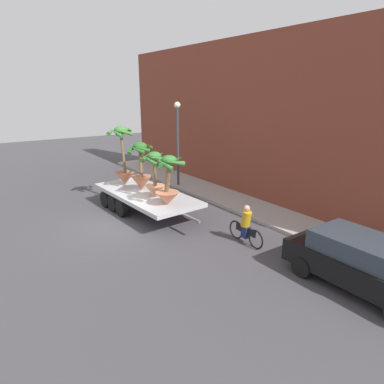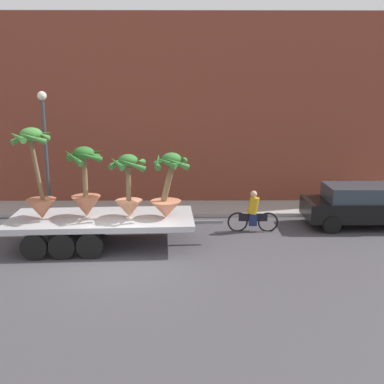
{
  "view_description": "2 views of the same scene",
  "coord_description": "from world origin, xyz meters",
  "px_view_note": "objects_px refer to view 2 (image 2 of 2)",
  "views": [
    {
      "loc": [
        12.81,
        -5.26,
        5.54
      ],
      "look_at": [
        2.31,
        2.13,
        1.69
      ],
      "focal_mm": 31.49,
      "sensor_mm": 36.0,
      "label": 1
    },
    {
      "loc": [
        2.05,
        -12.87,
        5.14
      ],
      "look_at": [
        2.15,
        2.46,
        1.63
      ],
      "focal_mm": 43.07,
      "sensor_mm": 36.0,
      "label": 2
    }
  ],
  "objects_px": {
    "flatbed_trailer": "(95,223)",
    "street_lamp": "(45,136)",
    "potted_palm_rear": "(129,189)",
    "potted_palm_middle": "(38,180)",
    "potted_palm_extra": "(85,187)",
    "potted_palm_front": "(168,190)",
    "parked_car": "(362,205)",
    "cyclist": "(253,213)"
  },
  "relations": [
    {
      "from": "potted_palm_rear",
      "to": "potted_palm_front",
      "type": "relative_size",
      "value": 0.97
    },
    {
      "from": "potted_palm_extra",
      "to": "potted_palm_middle",
      "type": "bearing_deg",
      "value": -171.2
    },
    {
      "from": "cyclist",
      "to": "flatbed_trailer",
      "type": "bearing_deg",
      "value": -164.48
    },
    {
      "from": "potted_palm_front",
      "to": "potted_palm_extra",
      "type": "height_order",
      "value": "potted_palm_extra"
    },
    {
      "from": "potted_palm_rear",
      "to": "parked_car",
      "type": "bearing_deg",
      "value": 13.64
    },
    {
      "from": "flatbed_trailer",
      "to": "potted_palm_front",
      "type": "bearing_deg",
      "value": -1.6
    },
    {
      "from": "cyclist",
      "to": "parked_car",
      "type": "distance_m",
      "value": 4.2
    },
    {
      "from": "potted_palm_front",
      "to": "street_lamp",
      "type": "xyz_separation_m",
      "value": [
        -5.0,
        3.71,
        1.34
      ]
    },
    {
      "from": "street_lamp",
      "to": "cyclist",
      "type": "bearing_deg",
      "value": -14.97
    },
    {
      "from": "cyclist",
      "to": "potted_palm_extra",
      "type": "bearing_deg",
      "value": -165.85
    },
    {
      "from": "flatbed_trailer",
      "to": "potted_palm_extra",
      "type": "height_order",
      "value": "potted_palm_extra"
    },
    {
      "from": "potted_palm_front",
      "to": "potted_palm_extra",
      "type": "relative_size",
      "value": 0.92
    },
    {
      "from": "potted_palm_rear",
      "to": "potted_palm_middle",
      "type": "height_order",
      "value": "potted_palm_middle"
    },
    {
      "from": "flatbed_trailer",
      "to": "potted_palm_front",
      "type": "height_order",
      "value": "potted_palm_front"
    },
    {
      "from": "potted_palm_middle",
      "to": "potted_palm_extra",
      "type": "bearing_deg",
      "value": 8.8
    },
    {
      "from": "potted_palm_front",
      "to": "cyclist",
      "type": "bearing_deg",
      "value": 27.68
    },
    {
      "from": "potted_palm_rear",
      "to": "parked_car",
      "type": "height_order",
      "value": "potted_palm_rear"
    },
    {
      "from": "flatbed_trailer",
      "to": "street_lamp",
      "type": "xyz_separation_m",
      "value": [
        -2.58,
        3.65,
        2.46
      ]
    },
    {
      "from": "potted_palm_extra",
      "to": "potted_palm_front",
      "type": "bearing_deg",
      "value": -3.01
    },
    {
      "from": "potted_palm_front",
      "to": "parked_car",
      "type": "height_order",
      "value": "potted_palm_front"
    },
    {
      "from": "cyclist",
      "to": "parked_car",
      "type": "relative_size",
      "value": 0.42
    },
    {
      "from": "cyclist",
      "to": "street_lamp",
      "type": "bearing_deg",
      "value": 165.03
    },
    {
      "from": "flatbed_trailer",
      "to": "potted_palm_rear",
      "type": "distance_m",
      "value": 1.62
    },
    {
      "from": "potted_palm_middle",
      "to": "potted_palm_extra",
      "type": "relative_size",
      "value": 1.27
    },
    {
      "from": "potted_palm_front",
      "to": "parked_car",
      "type": "distance_m",
      "value": 7.55
    },
    {
      "from": "potted_palm_middle",
      "to": "potted_palm_front",
      "type": "distance_m",
      "value": 4.15
    },
    {
      "from": "potted_palm_front",
      "to": "parked_car",
      "type": "bearing_deg",
      "value": 16.67
    },
    {
      "from": "potted_palm_middle",
      "to": "parked_car",
      "type": "xyz_separation_m",
      "value": [
        11.29,
        2.23,
        -1.41
      ]
    },
    {
      "from": "potted_palm_front",
      "to": "potted_palm_extra",
      "type": "bearing_deg",
      "value": 176.99
    },
    {
      "from": "potted_palm_middle",
      "to": "parked_car",
      "type": "distance_m",
      "value": 11.6
    },
    {
      "from": "potted_palm_extra",
      "to": "cyclist",
      "type": "height_order",
      "value": "potted_palm_extra"
    },
    {
      "from": "parked_car",
      "to": "street_lamp",
      "type": "distance_m",
      "value": 12.49
    },
    {
      "from": "potted_palm_middle",
      "to": "cyclist",
      "type": "height_order",
      "value": "potted_palm_middle"
    },
    {
      "from": "parked_car",
      "to": "street_lamp",
      "type": "bearing_deg",
      "value": 172.64
    },
    {
      "from": "street_lamp",
      "to": "flatbed_trailer",
      "type": "bearing_deg",
      "value": -54.76
    },
    {
      "from": "potted_palm_middle",
      "to": "potted_palm_front",
      "type": "bearing_deg",
      "value": 1.16
    },
    {
      "from": "flatbed_trailer",
      "to": "potted_palm_rear",
      "type": "height_order",
      "value": "potted_palm_rear"
    },
    {
      "from": "potted_palm_middle",
      "to": "potted_palm_front",
      "type": "xyz_separation_m",
      "value": [
        4.14,
        0.08,
        -0.35
      ]
    },
    {
      "from": "flatbed_trailer",
      "to": "potted_palm_rear",
      "type": "relative_size",
      "value": 3.41
    },
    {
      "from": "potted_palm_rear",
      "to": "potted_palm_extra",
      "type": "bearing_deg",
      "value": 178.16
    },
    {
      "from": "potted_palm_rear",
      "to": "potted_palm_front",
      "type": "xyz_separation_m",
      "value": [
        1.28,
        -0.1,
        -0.03
      ]
    },
    {
      "from": "cyclist",
      "to": "street_lamp",
      "type": "xyz_separation_m",
      "value": [
        -8.0,
        2.14,
        2.56
      ]
    }
  ]
}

